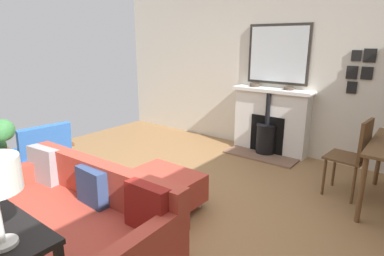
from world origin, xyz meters
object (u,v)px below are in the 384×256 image
Objects in this scene: sofa at (76,219)px; ottoman at (163,188)px; mantel_bowl_near at (255,85)px; dining_chair_near_fireplace at (355,152)px; armchair_accent at (42,149)px; fireplace at (270,124)px; mantel_bowl_far at (289,88)px.

sofa is 0.99m from ottoman.
mantel_bowl_near is 1.97m from dining_chair_near_fireplace.
mantel_bowl_near is 3.43m from sofa.
dining_chair_near_fireplace is at bearing 121.62° from armchair_accent.
ottoman is at bearing -3.53° from fireplace.
ottoman is (2.32, -0.14, -0.23)m from fireplace.
dining_chair_near_fireplace reaches higher than sofa.
mantel_bowl_far is 0.19× the size of armchair_accent.
sofa is (3.35, 0.14, -0.72)m from mantel_bowl_near.
mantel_bowl_far is (-0.04, 0.24, 0.59)m from fireplace.
dining_chair_near_fireplace is (-1.50, 1.52, 0.30)m from ottoman.
mantel_bowl_near reaches higher than sofa.
armchair_accent is (2.80, -2.01, -0.61)m from mantel_bowl_far.
mantel_bowl_far is 0.20× the size of ottoman.
sofa reaches higher than ottoman.
mantel_bowl_far reaches higher than dining_chair_near_fireplace.
mantel_bowl_far is 3.50m from armchair_accent.
mantel_bowl_near is 0.21× the size of ottoman.
sofa is at bearing 2.32° from mantel_bowl_near.
mantel_bowl_near is at bearing -116.97° from dining_chair_near_fireplace.
armchair_accent is (0.44, -1.62, 0.21)m from ottoman.
armchair_accent is (2.76, -1.77, -0.02)m from fireplace.
mantel_bowl_far reaches higher than fireplace.
mantel_bowl_far is 3.45m from sofa.
dining_chair_near_fireplace is (0.86, 1.13, -0.51)m from mantel_bowl_far.
dining_chair_near_fireplace is at bearing 63.03° from mantel_bowl_near.
mantel_bowl_near is at bearing -177.68° from sofa.
ottoman is 1.69m from armchair_accent.
sofa is (3.31, -0.18, -0.13)m from fireplace.
dining_chair_near_fireplace is (-2.49, 1.56, 0.21)m from sofa.
armchair_accent is at bearing -74.99° from ottoman.
ottoman is at bearing 105.01° from armchair_accent.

